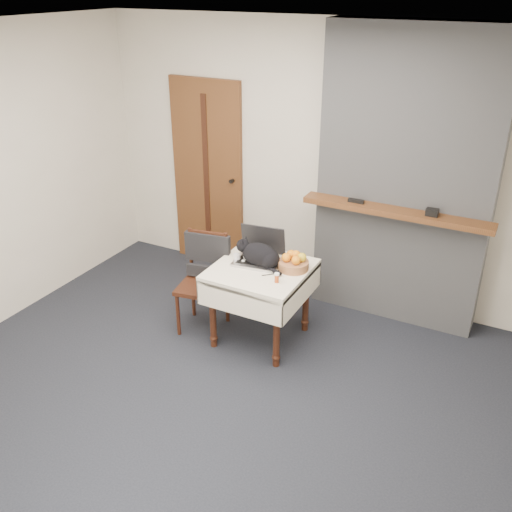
{
  "coord_description": "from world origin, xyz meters",
  "views": [
    {
      "loc": [
        1.93,
        -2.91,
        2.9
      ],
      "look_at": [
        -0.01,
        0.81,
        0.83
      ],
      "focal_mm": 40.0,
      "sensor_mm": 36.0,
      "label": 1
    }
  ],
  "objects_px": {
    "laptop": "(260,253)",
    "cat": "(260,255)",
    "door": "(208,175)",
    "cream_jar": "(237,258)",
    "pill_bottle": "(277,278)",
    "side_table": "(261,280)",
    "fruit_basket": "(294,262)",
    "chair": "(205,268)"
  },
  "relations": [
    {
      "from": "laptop",
      "to": "cat",
      "type": "height_order",
      "value": "laptop"
    },
    {
      "from": "door",
      "to": "cat",
      "type": "distance_m",
      "value": 1.62
    },
    {
      "from": "door",
      "to": "cat",
      "type": "relative_size",
      "value": 4.24
    },
    {
      "from": "cream_jar",
      "to": "pill_bottle",
      "type": "relative_size",
      "value": 0.84
    },
    {
      "from": "door",
      "to": "cream_jar",
      "type": "relative_size",
      "value": 29.34
    },
    {
      "from": "side_table",
      "to": "laptop",
      "type": "distance_m",
      "value": 0.23
    },
    {
      "from": "laptop",
      "to": "fruit_basket",
      "type": "distance_m",
      "value": 0.32
    },
    {
      "from": "laptop",
      "to": "cream_jar",
      "type": "height_order",
      "value": "laptop"
    },
    {
      "from": "pill_bottle",
      "to": "fruit_basket",
      "type": "relative_size",
      "value": 0.31
    },
    {
      "from": "door",
      "to": "pill_bottle",
      "type": "xyz_separation_m",
      "value": [
        1.43,
        -1.28,
        -0.26
      ]
    },
    {
      "from": "fruit_basket",
      "to": "side_table",
      "type": "bearing_deg",
      "value": -155.88
    },
    {
      "from": "pill_bottle",
      "to": "door",
      "type": "bearing_deg",
      "value": 138.25
    },
    {
      "from": "door",
      "to": "chair",
      "type": "relative_size",
      "value": 2.23
    },
    {
      "from": "laptop",
      "to": "side_table",
      "type": "bearing_deg",
      "value": -67.18
    },
    {
      "from": "door",
      "to": "pill_bottle",
      "type": "bearing_deg",
      "value": -41.75
    },
    {
      "from": "side_table",
      "to": "pill_bottle",
      "type": "height_order",
      "value": "pill_bottle"
    },
    {
      "from": "fruit_basket",
      "to": "cat",
      "type": "bearing_deg",
      "value": -164.0
    },
    {
      "from": "side_table",
      "to": "chair",
      "type": "bearing_deg",
      "value": -179.54
    },
    {
      "from": "cream_jar",
      "to": "chair",
      "type": "bearing_deg",
      "value": -176.56
    },
    {
      "from": "fruit_basket",
      "to": "chair",
      "type": "relative_size",
      "value": 0.29
    },
    {
      "from": "side_table",
      "to": "fruit_basket",
      "type": "bearing_deg",
      "value": 24.12
    },
    {
      "from": "laptop",
      "to": "pill_bottle",
      "type": "height_order",
      "value": "laptop"
    },
    {
      "from": "cat",
      "to": "pill_bottle",
      "type": "relative_size",
      "value": 5.81
    },
    {
      "from": "pill_bottle",
      "to": "laptop",
      "type": "bearing_deg",
      "value": 136.53
    },
    {
      "from": "door",
      "to": "cat",
      "type": "height_order",
      "value": "door"
    },
    {
      "from": "chair",
      "to": "fruit_basket",
      "type": "bearing_deg",
      "value": -1.7
    },
    {
      "from": "door",
      "to": "chair",
      "type": "height_order",
      "value": "door"
    },
    {
      "from": "cat",
      "to": "pill_bottle",
      "type": "distance_m",
      "value": 0.32
    },
    {
      "from": "door",
      "to": "side_table",
      "type": "xyz_separation_m",
      "value": [
        1.2,
        -1.12,
        -0.41
      ]
    },
    {
      "from": "door",
      "to": "pill_bottle",
      "type": "distance_m",
      "value": 1.94
    },
    {
      "from": "side_table",
      "to": "fruit_basket",
      "type": "distance_m",
      "value": 0.32
    },
    {
      "from": "cream_jar",
      "to": "pill_bottle",
      "type": "distance_m",
      "value": 0.49
    },
    {
      "from": "side_table",
      "to": "cream_jar",
      "type": "bearing_deg",
      "value": 176.44
    },
    {
      "from": "side_table",
      "to": "cat",
      "type": "distance_m",
      "value": 0.22
    },
    {
      "from": "laptop",
      "to": "chair",
      "type": "xyz_separation_m",
      "value": [
        -0.48,
        -0.13,
        -0.2
      ]
    },
    {
      "from": "laptop",
      "to": "pill_bottle",
      "type": "relative_size",
      "value": 5.29
    },
    {
      "from": "chair",
      "to": "door",
      "type": "bearing_deg",
      "value": 110.34
    },
    {
      "from": "chair",
      "to": "side_table",
      "type": "bearing_deg",
      "value": -9.55
    },
    {
      "from": "cream_jar",
      "to": "pill_bottle",
      "type": "xyz_separation_m",
      "value": [
        0.46,
        -0.18,
        0.01
      ]
    },
    {
      "from": "fruit_basket",
      "to": "cream_jar",
      "type": "bearing_deg",
      "value": -168.58
    },
    {
      "from": "laptop",
      "to": "pill_bottle",
      "type": "bearing_deg",
      "value": -51.31
    },
    {
      "from": "cat",
      "to": "fruit_basket",
      "type": "xyz_separation_m",
      "value": [
        0.27,
        0.08,
        -0.04
      ]
    }
  ]
}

